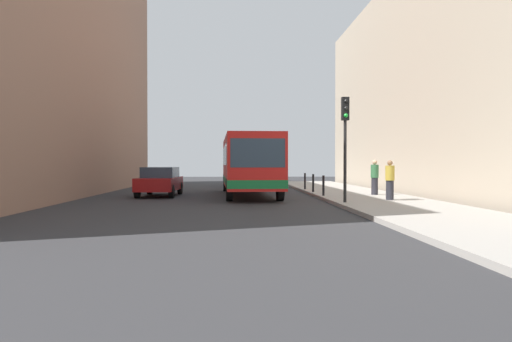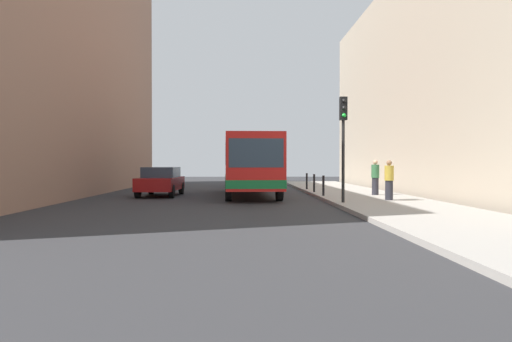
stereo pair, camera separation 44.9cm
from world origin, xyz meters
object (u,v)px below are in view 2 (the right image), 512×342
at_px(traffic_light, 343,129).
at_px(bollard_near, 323,186).
at_px(pedestrian_near_signal, 389,180).
at_px(car_behind_bus, 248,175).
at_px(car_beside_bus, 161,181).
at_px(bollard_mid, 314,183).
at_px(bus, 249,162).
at_px(pedestrian_mid_sidewalk, 375,177).
at_px(bollard_far, 307,181).

xyz_separation_m(traffic_light, bollard_near, (-0.10, 4.00, -2.38)).
bearing_deg(pedestrian_near_signal, car_behind_bus, 116.29).
distance_m(car_beside_bus, car_behind_bus, 11.86).
height_order(traffic_light, bollard_mid, traffic_light).
bearing_deg(car_beside_bus, bus, -172.99).
bearing_deg(pedestrian_mid_sidewalk, bus, 111.58).
relative_size(bus, traffic_light, 2.71).
bearing_deg(traffic_light, bollard_far, 90.58).
bearing_deg(car_behind_bus, bollard_near, 100.86).
relative_size(car_beside_bus, bollard_mid, 4.69).
relative_size(bus, bollard_far, 11.68).
relative_size(bollard_mid, pedestrian_near_signal, 0.57).
distance_m(car_behind_bus, pedestrian_near_signal, 16.98).
bearing_deg(pedestrian_near_signal, bollard_far, 111.67).
height_order(traffic_light, pedestrian_near_signal, traffic_light).
bearing_deg(pedestrian_near_signal, car_beside_bus, 160.50).
distance_m(bollard_far, pedestrian_near_signal, 8.96).
bearing_deg(pedestrian_near_signal, bollard_mid, 118.61).
distance_m(car_beside_bus, traffic_light, 10.51).
bearing_deg(bollard_near, pedestrian_mid_sidewalk, 11.56).
relative_size(bus, pedestrian_near_signal, 6.71).
distance_m(bus, car_beside_bus, 4.67).
distance_m(car_beside_bus, pedestrian_near_signal, 11.46).
bearing_deg(bollard_mid, bollard_far, 90.00).
bearing_deg(bollard_near, car_beside_bus, 163.78).
xyz_separation_m(bus, traffic_light, (3.54, -6.75, 1.28)).
height_order(car_behind_bus, bollard_far, car_behind_bus).
xyz_separation_m(traffic_light, pedestrian_mid_sidewalk, (2.51, 4.54, -2.01)).
height_order(car_beside_bus, car_behind_bus, same).
distance_m(bollard_mid, pedestrian_mid_sidewalk, 3.57).
bearing_deg(car_beside_bus, bollard_far, -154.32).
xyz_separation_m(car_beside_bus, bollard_near, (7.99, -2.32, -0.16)).
bearing_deg(traffic_light, pedestrian_near_signal, 29.28).
bearing_deg(traffic_light, car_behind_bus, 101.29).
xyz_separation_m(bus, car_beside_bus, (-4.55, -0.42, -0.94)).
xyz_separation_m(bus, bollard_mid, (3.44, 0.19, -1.10)).
relative_size(pedestrian_near_signal, pedestrian_mid_sidewalk, 0.98).
bearing_deg(car_behind_bus, traffic_light, 97.99).
bearing_deg(pedestrian_mid_sidewalk, car_beside_bus, 122.11).
bearing_deg(bollard_mid, bus, -176.80).
height_order(car_beside_bus, pedestrian_mid_sidewalk, pedestrian_mid_sidewalk).
relative_size(car_beside_bus, bollard_near, 4.69).
height_order(bollard_near, bollard_far, same).
height_order(bus, car_behind_bus, bus).
relative_size(bus, car_beside_bus, 2.49).
bearing_deg(car_behind_bus, bollard_mid, 104.67).
relative_size(bollard_near, pedestrian_mid_sidewalk, 0.56).
bearing_deg(car_beside_bus, bollard_near, 165.48).
relative_size(bollard_near, bollard_mid, 1.00).
distance_m(bus, pedestrian_mid_sidewalk, 6.48).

